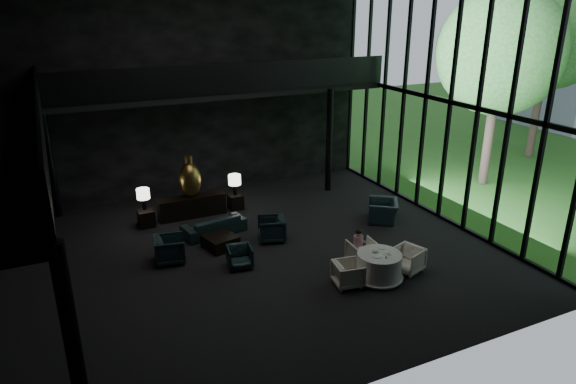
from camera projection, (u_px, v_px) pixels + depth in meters
name	position (u px, v px, depth m)	size (l,w,h in m)	color
floor	(253.00, 256.00, 15.10)	(14.00, 12.00, 0.02)	black
wall_back	(190.00, 90.00, 18.79)	(14.00, 0.04, 8.00)	black
wall_front	(378.00, 193.00, 8.62)	(14.00, 0.04, 8.00)	black
curtain_wall	(451.00, 102.00, 16.49)	(0.20, 12.00, 8.00)	black
mezzanine_back	(224.00, 92.00, 18.35)	(12.00, 2.00, 0.25)	black
railing_left	(40.00, 117.00, 11.50)	(0.06, 12.00, 1.00)	black
railing_back	(233.00, 78.00, 17.29)	(12.00, 0.06, 1.00)	black
column_sw	(76.00, 364.00, 7.57)	(0.24, 0.24, 4.00)	black
column_nw	(50.00, 161.00, 17.23)	(0.24, 0.24, 4.00)	black
column_ne	(329.00, 141.00, 19.72)	(0.24, 0.24, 4.00)	black
tree_near	(501.00, 52.00, 19.38)	(4.80, 4.80, 7.65)	#382D23
tree_far	(551.00, 26.00, 22.81)	(5.60, 5.60, 8.80)	#382D23
console	(192.00, 206.00, 17.75)	(2.32, 0.53, 0.74)	black
bronze_urn	(190.00, 179.00, 17.44)	(0.78, 0.78, 1.45)	#B88328
side_table_left	(146.00, 218.00, 16.99)	(0.51, 0.51, 0.56)	black
table_lamp_left	(143.00, 195.00, 16.84)	(0.42, 0.42, 0.71)	black
side_table_right	(236.00, 202.00, 18.44)	(0.49, 0.49, 0.54)	black
table_lamp_right	(235.00, 181.00, 18.17)	(0.45, 0.45, 0.75)	black
sofa	(214.00, 223.00, 16.41)	(1.98, 0.58, 0.77)	black
lounge_armchair_west	(170.00, 247.00, 14.61)	(0.90, 0.84, 0.92)	black
lounge_armchair_east	(271.00, 227.00, 15.96)	(0.86, 0.81, 0.89)	black
lounge_armchair_south	(240.00, 257.00, 14.37)	(0.59, 0.55, 0.60)	black
window_armchair	(383.00, 207.00, 17.36)	(1.11, 0.72, 0.97)	black
coffee_table	(220.00, 242.00, 15.54)	(0.88, 0.88, 0.39)	black
dining_table	(379.00, 268.00, 13.74)	(1.35, 1.35, 0.75)	white
dining_chair_north	(362.00, 252.00, 14.51)	(0.74, 0.69, 0.76)	silver
dining_chair_east	(408.00, 258.00, 14.14)	(0.73, 0.68, 0.75)	beige
dining_chair_west	(348.00, 273.00, 13.42)	(0.68, 0.64, 0.70)	silver
child	(358.00, 239.00, 14.45)	(0.27, 0.27, 0.58)	#ECABD0
plate_a	(377.00, 256.00, 13.46)	(0.26, 0.26, 0.02)	white
plate_b	(382.00, 248.00, 13.92)	(0.24, 0.24, 0.02)	white
saucer	(388.00, 253.00, 13.65)	(0.15, 0.15, 0.01)	white
coffee_cup	(389.00, 254.00, 13.52)	(0.08, 0.08, 0.06)	white
cereal_bowl	(375.00, 251.00, 13.65)	(0.18, 0.18, 0.09)	white
cream_pot	(386.00, 257.00, 13.36)	(0.05, 0.05, 0.06)	#99999E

